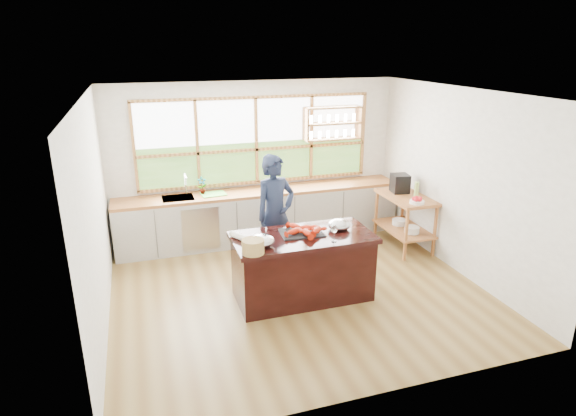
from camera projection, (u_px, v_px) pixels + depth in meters
name	position (u px, v px, depth m)	size (l,w,h in m)	color
ground_plane	(298.00, 290.00, 6.75)	(5.00, 5.00, 0.00)	olive
room_shell	(288.00, 160.00, 6.65)	(5.02, 4.52, 2.71)	white
back_counter	(261.00, 215.00, 8.34)	(4.90, 0.63, 0.90)	beige
right_shelf_unit	(405.00, 213.00, 7.98)	(0.62, 1.10, 0.90)	#A8602D
island	(303.00, 266.00, 6.42)	(1.85, 0.90, 0.90)	black
cook	(275.00, 215.00, 7.04)	(0.65, 0.43, 1.79)	#19213A
potted_plant	(202.00, 186.00, 7.92)	(0.16, 0.11, 0.30)	slate
cutting_board	(213.00, 194.00, 7.96)	(0.40, 0.30, 0.01)	#5ECA45
espresso_machine	(400.00, 183.00, 8.05)	(0.27, 0.29, 0.31)	black
wine_bottle	(416.00, 191.00, 7.68)	(0.07, 0.07, 0.29)	#97B855
fruit_bowl	(417.00, 201.00, 7.51)	(0.23, 0.23, 0.11)	white
slate_board	(302.00, 233.00, 6.34)	(0.55, 0.40, 0.02)	black
lobster_pile	(304.00, 230.00, 6.30)	(0.52, 0.48, 0.08)	red
mixing_bowl_left	(262.00, 241.00, 5.93)	(0.32, 0.32, 0.15)	#AEB0B4
mixing_bowl_right	(339.00, 225.00, 6.46)	(0.30, 0.30, 0.15)	#AEB0B4
wine_glass	(334.00, 230.00, 6.03)	(0.08, 0.08, 0.22)	white
wicker_basket	(253.00, 247.00, 5.72)	(0.27, 0.27, 0.17)	tan
parchment_roll	(239.00, 236.00, 6.14)	(0.08, 0.08, 0.30)	white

